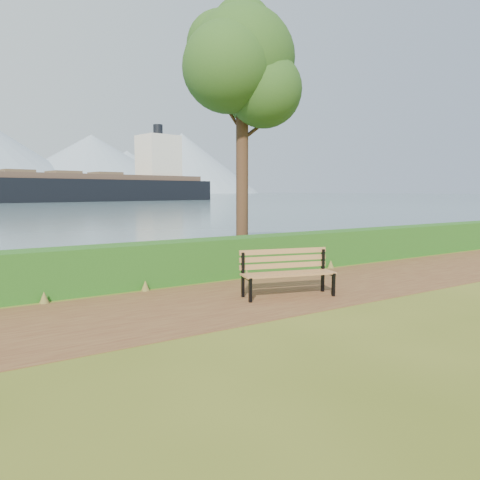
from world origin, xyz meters
TOP-DOWN VIEW (x-y plane):
  - ground at (0.00, 0.00)m, footprint 140.00×140.00m
  - path at (0.00, 0.30)m, footprint 40.00×3.40m
  - hedge at (0.00, 2.60)m, footprint 32.00×0.85m
  - bench at (1.21, -0.03)m, footprint 2.05×1.08m
  - tree at (2.89, 4.22)m, footprint 3.92×3.28m
  - cargo_ship at (21.82, 93.02)m, footprint 64.75×20.22m

SIDE VIEW (x-z plane):
  - ground at x=0.00m, z-range 0.00..0.00m
  - path at x=0.00m, z-range 0.00..0.01m
  - hedge at x=0.00m, z-range 0.00..1.00m
  - bench at x=1.21m, z-range 0.08..1.06m
  - cargo_ship at x=21.82m, z-range -6.81..12.61m
  - tree at x=2.89m, z-range 1.91..9.77m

